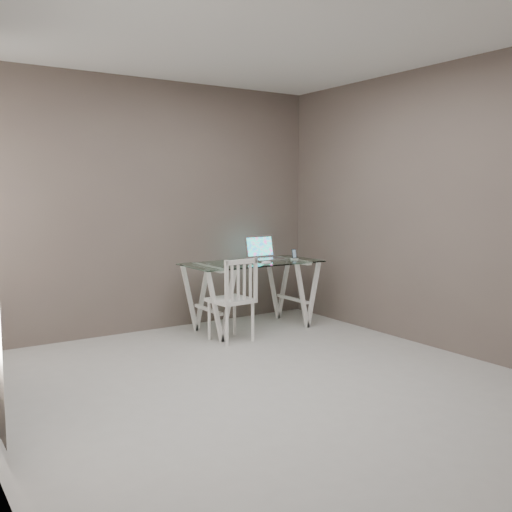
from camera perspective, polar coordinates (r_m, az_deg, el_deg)
The scene contains 7 objects.
room at distance 4.26m, azimuth 0.50°, elevation 9.23°, with size 4.50×4.52×2.71m.
desk at distance 6.27m, azimuth -0.36°, elevation -3.90°, with size 1.50×0.70×0.75m.
chair at distance 5.72m, azimuth -2.13°, elevation -4.01°, with size 0.42×0.42×0.85m.
laptop at distance 6.48m, azimuth 0.80°, elevation 0.23°, with size 0.37×0.31×0.26m.
keyboard at distance 6.01m, azimuth -1.80°, elevation -0.81°, with size 0.30×0.13×0.01m, color silver.
mouse at distance 6.02m, azimuth 1.05°, elevation -0.67°, with size 0.12×0.07×0.04m, color white.
phone_dock at distance 6.46m, azimuth 3.85°, elevation -0.06°, with size 0.06×0.06×0.12m.
Camera 1 is at (-2.43, -3.52, 1.51)m, focal length 40.00 mm.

